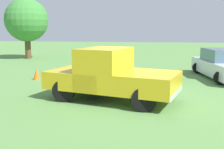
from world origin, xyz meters
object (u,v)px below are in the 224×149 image
Objects in this scene: sedan_near at (224,65)px; traffic_cone at (37,74)px; tree_back_left at (27,20)px; pickup_truck at (109,74)px.

sedan_near is 9.00× the size of traffic_cone.
traffic_cone is at bearing -62.57° from tree_back_left.
sedan_near is 1.02× the size of tree_back_left.
tree_back_left is (-8.65, 12.07, 2.16)m from pickup_truck.
sedan_near is at bearing -27.30° from tree_back_left.
sedan_near is (4.97, 5.04, -0.27)m from pickup_truck.
pickup_truck reaches higher than sedan_near.
tree_back_left is at bearing 117.43° from traffic_cone.
pickup_truck is 7.08m from sedan_near.
traffic_cone is at bearing -88.41° from sedan_near.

